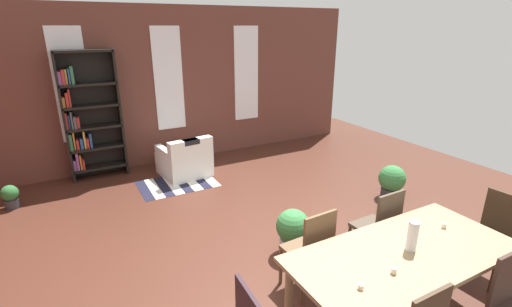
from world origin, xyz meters
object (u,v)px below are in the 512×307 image
object	(u,v)px
bookshelf_tall	(88,117)
dining_chair_head_right	(494,233)
dining_chair_far_left	(311,249)
dining_chair_far_right	(379,225)
potted_plant_window	(10,196)
potted_plant_corner	(293,230)
dining_table	(404,259)
vase_on_table	(412,236)
potted_plant_by_shelf	(392,181)
armchair_white	(185,161)

from	to	relation	value
bookshelf_tall	dining_chair_head_right	bearing A→B (deg)	-55.50
dining_chair_far_left	dining_chair_far_right	bearing A→B (deg)	-0.00
dining_chair_far_left	potted_plant_window	xyz separation A→B (m)	(-2.84, 3.63, -0.32)
potted_plant_corner	potted_plant_window	xyz separation A→B (m)	(-3.07, 2.98, -0.11)
dining_table	vase_on_table	xyz separation A→B (m)	(0.07, 0.00, 0.21)
dining_table	dining_chair_head_right	size ratio (longest dim) A/B	2.19
dining_chair_head_right	potted_plant_corner	world-z (taller)	dining_chair_head_right
dining_chair_far_left	potted_plant_window	size ratio (longest dim) A/B	2.64
dining_chair_far_right	bookshelf_tall	size ratio (longest dim) A/B	0.43
dining_chair_far_right	potted_plant_by_shelf	distance (m)	1.93
dining_chair_head_right	potted_plant_corner	distance (m)	2.14
bookshelf_tall	armchair_white	world-z (taller)	bookshelf_tall
dining_chair_far_left	potted_plant_by_shelf	bearing A→B (deg)	25.32
armchair_white	potted_plant_window	world-z (taller)	armchair_white
potted_plant_corner	potted_plant_by_shelf	bearing A→B (deg)	12.85
dining_chair_far_right	potted_plant_corner	world-z (taller)	dining_chair_far_right
dining_chair_far_right	dining_chair_head_right	xyz separation A→B (m)	(0.94, -0.70, 0.00)
bookshelf_tall	armchair_white	xyz separation A→B (m)	(1.45, -0.71, -0.83)
potted_plant_by_shelf	potted_plant_corner	distance (m)	2.28
dining_chair_far_right	dining_chair_head_right	size ratio (longest dim) A/B	1.00
bookshelf_tall	potted_plant_corner	bearing A→B (deg)	-63.80
dining_table	dining_chair_far_right	size ratio (longest dim) A/B	2.19
dining_table	potted_plant_window	size ratio (longest dim) A/B	5.77
dining_chair_head_right	dining_chair_far_left	bearing A→B (deg)	159.55
potted_plant_corner	bookshelf_tall	bearing A→B (deg)	116.20
vase_on_table	bookshelf_tall	bearing A→B (deg)	112.74
bookshelf_tall	potted_plant_corner	world-z (taller)	bookshelf_tall
vase_on_table	armchair_white	xyz separation A→B (m)	(-0.66, 4.32, -0.61)
dining_table	dining_chair_far_right	xyz separation A→B (m)	(0.47, 0.70, -0.16)
armchair_white	potted_plant_window	xyz separation A→B (m)	(-2.71, 0.01, -0.09)
armchair_white	potted_plant_corner	size ratio (longest dim) A/B	1.58
vase_on_table	potted_plant_window	xyz separation A→B (m)	(-3.37, 4.34, -0.70)
dining_chair_head_right	bookshelf_tall	xyz separation A→B (m)	(-3.45, 5.03, 0.60)
dining_table	vase_on_table	size ratio (longest dim) A/B	7.57
dining_table	dining_chair_far_left	world-z (taller)	dining_chair_far_left
dining_table	potted_plant_by_shelf	world-z (taller)	dining_table
dining_table	potted_plant_window	xyz separation A→B (m)	(-3.30, 4.34, -0.49)
dining_table	bookshelf_tall	distance (m)	5.45
dining_chair_far_left	bookshelf_tall	bearing A→B (deg)	110.05
armchair_white	potted_plant_by_shelf	size ratio (longest dim) A/B	1.67
dining_chair_far_left	potted_plant_by_shelf	xyz separation A→B (m)	(2.45, 1.16, -0.23)
potted_plant_by_shelf	potted_plant_corner	bearing A→B (deg)	-167.15
potted_plant_corner	dining_chair_far_right	bearing A→B (deg)	-42.86
dining_chair_head_right	potted_plant_corner	xyz separation A→B (m)	(-1.65, 1.35, -0.21)
dining_table	armchair_white	xyz separation A→B (m)	(-0.59, 4.32, -0.40)
dining_table	vase_on_table	world-z (taller)	vase_on_table
potted_plant_window	dining_chair_far_right	bearing A→B (deg)	-43.93
dining_table	bookshelf_tall	bearing A→B (deg)	112.10
dining_chair_far_left	potted_plant_corner	bearing A→B (deg)	70.69
vase_on_table	dining_chair_far_left	bearing A→B (deg)	126.91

